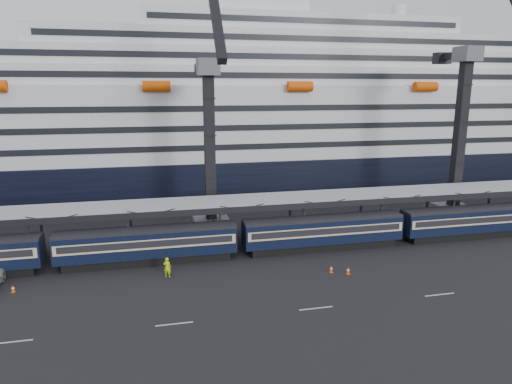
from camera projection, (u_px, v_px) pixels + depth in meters
ground at (433, 276)px, 46.00m from camera, size 260.00×260.00×0.00m
train at (350, 229)px, 54.01m from camera, size 133.05×3.00×4.05m
canopy at (372, 195)px, 58.15m from camera, size 130.00×6.25×5.53m
cruise_ship at (291, 122)px, 86.77m from camera, size 214.09×28.84×34.00m
crane_dark_near at (210, 142)px, 56.70m from camera, size 4.50×17.75×35.08m
crane_dark_mid at (463, 126)px, 63.04m from camera, size 4.50×18.24×39.64m
worker at (167, 267)px, 45.47m from camera, size 0.87×0.72×2.06m
traffic_cone_b at (13, 288)px, 42.19m from camera, size 0.38×0.38×0.76m
traffic_cone_c at (348, 270)px, 46.34m from camera, size 0.41×0.41×0.82m
traffic_cone_d at (331, 269)px, 46.71m from camera, size 0.41×0.41×0.82m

